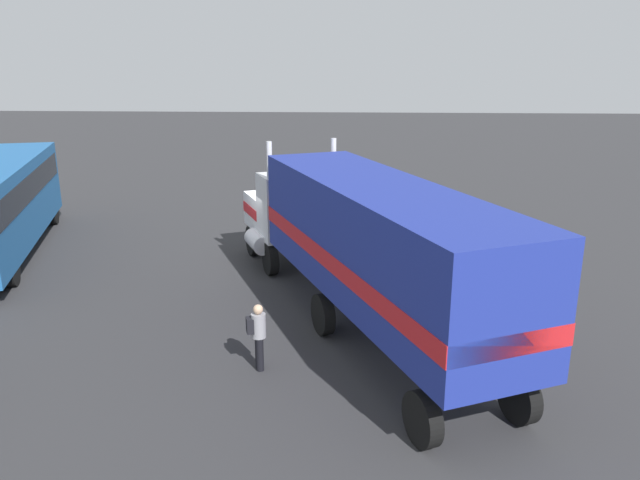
% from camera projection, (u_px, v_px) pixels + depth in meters
% --- Properties ---
extents(ground_plane, '(120.00, 120.00, 0.00)m').
position_uv_depth(ground_plane, '(277.00, 261.00, 22.37)').
color(ground_plane, '#2D2D30').
extents(lane_stripe_near, '(4.11, 1.87, 0.01)m').
position_uv_depth(lane_stripe_near, '(374.00, 254.00, 23.05)').
color(lane_stripe_near, silver).
rests_on(lane_stripe_near, ground_plane).
extents(lane_stripe_mid, '(4.15, 1.76, 0.01)m').
position_uv_depth(lane_stripe_mid, '(435.00, 253.00, 23.25)').
color(lane_stripe_mid, silver).
rests_on(lane_stripe_mid, ground_plane).
extents(lane_stripe_far, '(4.12, 1.84, 0.01)m').
position_uv_depth(lane_stripe_far, '(530.00, 265.00, 21.89)').
color(lane_stripe_far, silver).
rests_on(lane_stripe_far, ground_plane).
extents(semi_truck, '(13.96, 8.00, 4.50)m').
position_uv_depth(semi_truck, '(360.00, 237.00, 16.29)').
color(semi_truck, silver).
rests_on(semi_truck, ground_plane).
extents(person_bystander, '(0.38, 0.48, 1.63)m').
position_uv_depth(person_bystander, '(258.00, 334.00, 14.42)').
color(person_bystander, black).
rests_on(person_bystander, ground_plane).
extents(motorcycle, '(2.11, 0.33, 1.12)m').
position_uv_depth(motorcycle, '(486.00, 304.00, 17.22)').
color(motorcycle, black).
rests_on(motorcycle, ground_plane).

